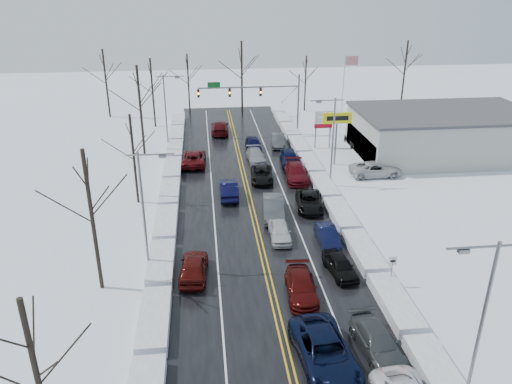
{
  "coord_description": "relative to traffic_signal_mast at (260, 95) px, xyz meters",
  "views": [
    {
      "loc": [
        -4.18,
        -35.76,
        19.66
      ],
      "look_at": [
        0.18,
        3.46,
        2.5
      ],
      "focal_mm": 35.0,
      "sensor_mm": 36.0,
      "label": 1
    }
  ],
  "objects": [
    {
      "name": "tree_left_c",
      "position": [
        -13.95,
        -19.99,
        0.46
      ],
      "size": [
        3.4,
        3.4,
        8.5
      ],
      "color": "#2D231C",
      "rests_on": "ground"
    },
    {
      "name": "tires_plus_sign",
      "position": [
        7.05,
        -12.0,
        -0.49
      ],
      "size": [
        3.2,
        0.34,
        6.0
      ],
      "color": "slate",
      "rests_on": "ground"
    },
    {
      "name": "tree_left_a",
      "position": [
        -14.45,
        -47.99,
        0.81
      ],
      "size": [
        3.6,
        3.6,
        9.0
      ],
      "color": "#2D231C",
      "rests_on": "ground"
    },
    {
      "name": "parked_car_2",
      "position": [
        11.47,
        -5.55,
        -5.48
      ],
      "size": [
        2.08,
        5.04,
        1.71
      ],
      "primitive_type": "imported",
      "rotation": [
        0.0,
        0.0,
        3.13
      ],
      "color": "black",
      "rests_on": "ground"
    },
    {
      "name": "streetlight_ne",
      "position": [
        4.85,
        -17.99,
        -0.17
      ],
      "size": [
        3.2,
        0.25,
        9.0
      ],
      "color": "slate",
      "rests_on": "ground"
    },
    {
      "name": "queued_car_5",
      "position": [
        -1.7,
        -24.35,
        -5.48
      ],
      "size": [
        2.3,
        5.27,
        1.69
      ],
      "primitive_type": "imported",
      "rotation": [
        0.0,
        0.0,
        -0.1
      ],
      "color": "#414446",
      "rests_on": "ground"
    },
    {
      "name": "streetlight_nw",
      "position": [
        -11.74,
        -3.99,
        -0.17
      ],
      "size": [
        3.2,
        0.25,
        9.0
      ],
      "color": "slate",
      "rests_on": "ground"
    },
    {
      "name": "tree_far_b",
      "position": [
        -9.45,
        13.01,
        0.81
      ],
      "size": [
        3.6,
        3.6,
        9.0
      ],
      "color": "#2D231C",
      "rests_on": "ground"
    },
    {
      "name": "oncoming_car_2",
      "position": [
        -5.28,
        1.66,
        -5.48
      ],
      "size": [
        2.54,
        5.78,
        1.65
      ],
      "primitive_type": "imported",
      "rotation": [
        0.0,
        0.0,
        3.1
      ],
      "color": "#45090D",
      "rests_on": "ground"
    },
    {
      "name": "queued_car_7",
      "position": [
        -1.68,
        -9.98,
        -5.48
      ],
      "size": [
        2.06,
        4.66,
        1.33
      ],
      "primitive_type": "imported",
      "rotation": [
        0.0,
        0.0,
        0.04
      ],
      "color": "#989B9F",
      "rests_on": "ground"
    },
    {
      "name": "dealership_building",
      "position": [
        20.53,
        -9.99,
        -2.82
      ],
      "size": [
        20.4,
        12.4,
        5.3
      ],
      "color": "#A2A29D",
      "rests_on": "ground"
    },
    {
      "name": "road_surface",
      "position": [
        -3.45,
        -25.99,
        -5.47
      ],
      "size": [
        14.0,
        84.0,
        0.01
      ],
      "primitive_type": "cube",
      "color": "black",
      "rests_on": "ground"
    },
    {
      "name": "queued_car_14",
      "position": [
        1.84,
        -23.05,
        -5.48
      ],
      "size": [
        2.84,
        5.2,
        1.38
      ],
      "primitive_type": "imported",
      "rotation": [
        0.0,
        0.0,
        -0.11
      ],
      "color": "black",
      "rests_on": "ground"
    },
    {
      "name": "tree_far_d",
      "position": [
        8.55,
        12.51,
        0.46
      ],
      "size": [
        3.4,
        3.4,
        8.5
      ],
      "color": "#2D231C",
      "rests_on": "ground"
    },
    {
      "name": "queued_car_13",
      "position": [
        1.86,
        -29.72,
        -5.48
      ],
      "size": [
        1.46,
        4.09,
        1.34
      ],
      "primitive_type": "imported",
      "rotation": [
        0.0,
        0.0,
        -0.01
      ],
      "color": "black",
      "rests_on": "ground"
    },
    {
      "name": "snow_bank_right",
      "position": [
        4.15,
        -25.99,
        -5.48
      ],
      "size": [
        1.83,
        72.0,
        0.8
      ],
      "primitive_type": "cube",
      "color": "white",
      "rests_on": "ground"
    },
    {
      "name": "queued_car_15",
      "position": [
        1.91,
        -15.97,
        -5.48
      ],
      "size": [
        2.53,
        5.59,
        1.59
      ],
      "primitive_type": "imported",
      "rotation": [
        0.0,
        0.0,
        -0.06
      ],
      "color": "#540B12",
      "rests_on": "ground"
    },
    {
      "name": "queued_car_2",
      "position": [
        -1.53,
        -42.88,
        -5.48
      ],
      "size": [
        3.37,
        6.38,
        1.71
      ],
      "primitive_type": "imported",
      "rotation": [
        0.0,
        0.0,
        0.09
      ],
      "color": "black",
      "rests_on": "ground"
    },
    {
      "name": "tree_far_c",
      "position": [
        -1.45,
        11.01,
        2.21
      ],
      "size": [
        4.4,
        4.4,
        11.0
      ],
      "color": "#2D231C",
      "rests_on": "ground"
    },
    {
      "name": "oncoming_car_3",
      "position": [
        -8.68,
        -33.35,
        -5.48
      ],
      "size": [
        2.27,
        4.86,
        1.61
      ],
      "primitive_type": "imported",
      "rotation": [
        0.0,
        0.0,
        3.06
      ],
      "color": "#4A0D09",
      "rests_on": "ground"
    },
    {
      "name": "streetlight_sw",
      "position": [
        -11.74,
        -31.99,
        -0.17
      ],
      "size": [
        3.2,
        0.25,
        9.0
      ],
      "color": "slate",
      "rests_on": "ground"
    },
    {
      "name": "tree_left_e",
      "position": [
        -14.25,
        6.01,
        1.16
      ],
      "size": [
        3.8,
        3.8,
        9.5
      ],
      "color": "#2D231C",
      "rests_on": "ground"
    },
    {
      "name": "oncoming_car_1",
      "position": [
        -8.75,
        -10.27,
        -5.48
      ],
      "size": [
        2.8,
        5.7,
        1.56
      ],
      "primitive_type": "imported",
      "rotation": [
        0.0,
        0.0,
        3.1
      ],
      "color": "#540B0E",
      "rests_on": "ground"
    },
    {
      "name": "queued_car_11",
      "position": [
        1.65,
        -42.26,
        -5.48
      ],
      "size": [
        2.44,
        4.99,
        1.4
      ],
      "primitive_type": "imported",
      "rotation": [
        0.0,
        0.0,
        0.1
      ],
      "color": "#3D4042",
      "rests_on": "ground"
    },
    {
      "name": "flagpole",
      "position": [
        11.72,
        2.01,
        0.45
      ],
      "size": [
        1.87,
        1.2,
        10.0
      ],
      "color": "silver",
      "rests_on": "ground"
    },
    {
      "name": "parked_car_0",
      "position": [
        10.49,
        -15.94,
        -5.48
      ],
      "size": [
        5.54,
        2.56,
        1.54
      ],
      "primitive_type": "imported",
      "rotation": [
        0.0,
        0.0,
        1.57
      ],
      "color": "silver",
      "rests_on": "ground"
    },
    {
      "name": "queued_car_8",
      "position": [
        -1.52,
        -5.85,
        -5.48
      ],
      "size": [
        1.85,
        4.5,
        1.53
      ],
      "primitive_type": "imported",
      "rotation": [
        0.0,
        0.0,
        -0.01
      ],
      "color": "black",
      "rests_on": "ground"
    },
    {
      "name": "queued_car_6",
      "position": [
        -1.7,
        -15.87,
        -5.48
      ],
      "size": [
        2.62,
        5.01,
        1.35
      ],
      "primitive_type": "imported",
      "rotation": [
        0.0,
        0.0,
        -0.08
      ],
      "color": "black",
      "rests_on": "ground"
    },
    {
      "name": "streetlight_se",
      "position": [
        4.85,
        -45.99,
        -0.17
      ],
      "size": [
        3.2,
        0.25,
        9.0
      ],
      "color": "slate",
      "rests_on": "ground"
    },
    {
      "name": "tree_far_e",
      "position": [
        24.55,
        13.01,
        1.86
      ],
      "size": [
        4.2,
        4.2,
        10.5
      ],
      "color": "#2D231C",
      "rests_on": "ground"
    },
    {
      "name": "speed_limit_sign",
      "position": [
        4.75,
        -35.99,
        -3.84
      ],
      "size": [
        0.55,
        0.09,
        2.35
      ],
      "color": "slate",
      "rests_on": "ground"
    },
    {
      "name": "queued_car_3",
      "position": [
        -1.56,
        -36.38,
        -5.48
      ],
      "size": [
        2.23,
        4.88,
        1.38
      ],
      "primitive_type": "imported",
      "rotation": [
        0.0,
        0.0,
        -0.06
      ],
      "color": "#430A09",
      "rests_on": "ground"
    },
    {
      "name": "tree_left_d",
      "position": [
        -14.65,
        -5.99,
        1.86
      ],
      "size": [
        4.2,
        4.2,
        10.5
      ],
      "color": "#2D231C",
      "rests_on": "ground"
    },
    {
      "name": "traffic_signal_mast",
      "position": [
        0.0,
        0.0,
        0.0
      ],
      "size": [
        13.28,
        0.39,
        8.0
      ],
      "color": "slate",
      "rests_on": "ground"
    },
    {
      "name": "tree_far_a",
      "position": [
        -21.45,
        12.01,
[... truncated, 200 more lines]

